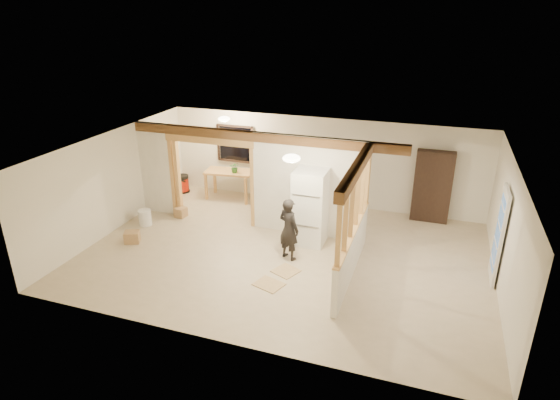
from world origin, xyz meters
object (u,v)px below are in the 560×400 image
at_px(woman, 289,229).
at_px(shop_vac, 183,184).
at_px(bookshelf, 432,187).
at_px(refrigerator, 310,207).
at_px(work_table, 230,185).

xyz_separation_m(woman, shop_vac, (-4.34, 2.85, -0.45)).
xyz_separation_m(woman, bookshelf, (2.90, 3.16, 0.23)).
bearing_deg(shop_vac, bookshelf, 2.50).
xyz_separation_m(refrigerator, bookshelf, (2.67, 2.25, 0.04)).
distance_m(shop_vac, bookshelf, 7.28).
bearing_deg(work_table, refrigerator, -40.12).
bearing_deg(woman, work_table, -22.08).
xyz_separation_m(work_table, shop_vac, (-1.60, 0.01, -0.16)).
height_order(work_table, bookshelf, bookshelf).
height_order(refrigerator, work_table, refrigerator).
height_order(refrigerator, bookshelf, bookshelf).
height_order(woman, bookshelf, bookshelf).
distance_m(refrigerator, work_table, 3.57).
relative_size(refrigerator, bookshelf, 0.96).
distance_m(refrigerator, bookshelf, 3.49).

